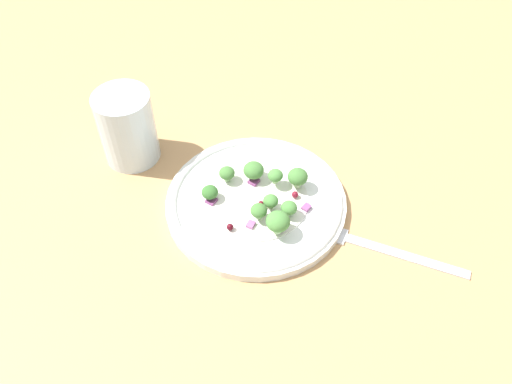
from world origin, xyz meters
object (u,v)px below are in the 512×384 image
plate (256,201)px  fork (382,248)px  broccoli_floret_1 (255,210)px  broccoli_floret_0 (227,173)px  water_glass (127,127)px  broccoli_floret_2 (278,222)px

plate → fork: bearing=74.6°
broccoli_floret_1 → fork: (1.22, 15.82, -2.76)cm
broccoli_floret_0 → broccoli_floret_1: 7.41cm
fork → water_glass: (-11.01, -34.84, 4.96)cm
water_glass → broccoli_floret_1: bearing=62.8°
broccoli_floret_2 → fork: size_ratio=0.16×
water_glass → broccoli_floret_0: bearing=74.4°
broccoli_floret_1 → water_glass: size_ratio=0.20×
broccoli_floret_1 → water_glass: water_glass is taller
broccoli_floret_0 → fork: bearing=71.1°
water_glass → broccoli_floret_2: bearing=62.6°
broccoli_floret_0 → broccoli_floret_2: 10.67cm
plate → broccoli_floret_0: size_ratio=11.09×
broccoli_floret_2 → fork: broccoli_floret_2 is taller
broccoli_floret_2 → fork: bearing=91.8°
plate → water_glass: 20.22cm
broccoli_floret_0 → broccoli_floret_2: size_ratio=0.71×
broccoli_floret_1 → fork: broccoli_floret_1 is taller
plate → broccoli_floret_0: broccoli_floret_0 is taller
plate → broccoli_floret_1: (3.24, 0.40, 2.15)cm
fork → broccoli_floret_0: bearing=-108.9°
broccoli_floret_0 → fork: 21.78cm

